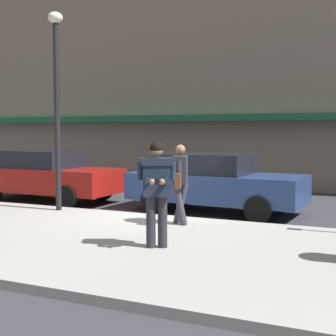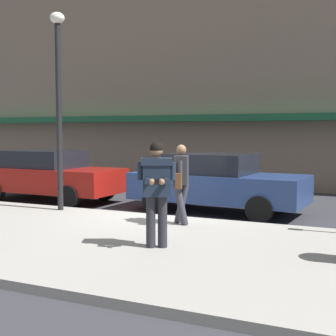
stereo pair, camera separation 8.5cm
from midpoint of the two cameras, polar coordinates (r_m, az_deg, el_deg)
The scene contains 9 objects.
ground_plane at distance 11.40m, azimuth -0.43°, elevation -6.20°, with size 80.00×80.00×0.00m, color #333338.
sidewalk at distance 8.46m, azimuth -2.41°, elevation -9.52°, with size 32.00×5.30×0.14m, color #99968E.
curb_paint_line at distance 11.08m, azimuth 4.41°, elevation -6.52°, with size 28.00×0.12×0.01m, color silver.
storefront_facade at distance 19.46m, azimuth 13.43°, elevation 16.46°, with size 28.00×4.70×12.39m.
parked_sedan_near at distance 14.61m, azimuth -14.14°, elevation -0.84°, with size 4.56×2.05×1.54m.
parked_sedan_mid at distance 12.22m, azimuth 6.10°, elevation -1.76°, with size 4.62×2.17×1.54m.
man_texting_on_phone at distance 7.89m, azimuth -1.09°, elevation -1.81°, with size 0.62×0.65×1.81m.
pedestrian_with_bag at distance 9.90m, azimuth 1.85°, elevation -1.37°, with size 0.41×0.72×1.70m.
street_lamp_post at distance 12.01m, azimuth -13.00°, elevation 9.27°, with size 0.36×0.36×4.88m.
Camera 2 is at (4.75, -10.15, 2.12)m, focal length 50.00 mm.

